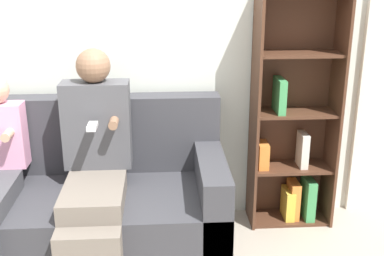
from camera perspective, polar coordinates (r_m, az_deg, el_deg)
name	(u,v)px	position (r m, az deg, el deg)	size (l,w,h in m)	color
back_wall	(99,30)	(3.10, -11.02, 11.38)	(10.00, 0.06, 2.55)	silver
couch	(81,205)	(3.00, -13.04, -8.90)	(1.72, 0.81, 0.89)	#38383D
adult_seated	(95,161)	(2.75, -11.39, -3.89)	(0.39, 0.76, 1.21)	#70665B
bookshelf	(293,127)	(3.20, 11.84, 0.06)	(0.54, 0.27, 1.53)	#4C2D1E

